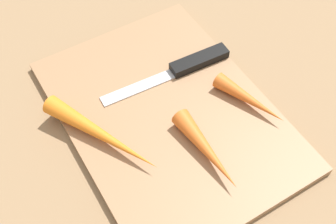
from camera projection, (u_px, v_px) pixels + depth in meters
The scene contains 6 objects.
ground_plane at pixel (168, 117), 0.59m from camera, with size 1.40×1.40×0.00m, color #8C6D4C.
cutting_board at pixel (168, 115), 0.59m from camera, with size 0.36×0.26×0.01m, color #99704C.
knife at pixel (191, 64), 0.63m from camera, with size 0.03×0.20×0.01m.
carrot_medium at pixel (207, 150), 0.53m from camera, with size 0.03×0.03×0.12m, color orange.
carrot_shortest at pixel (250, 100), 0.58m from camera, with size 0.02×0.02×0.11m, color orange.
carrot_longest at pixel (101, 134), 0.55m from camera, with size 0.03×0.03×0.17m, color orange.
Camera 1 is at (-0.29, 0.18, 0.48)m, focal length 46.14 mm.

